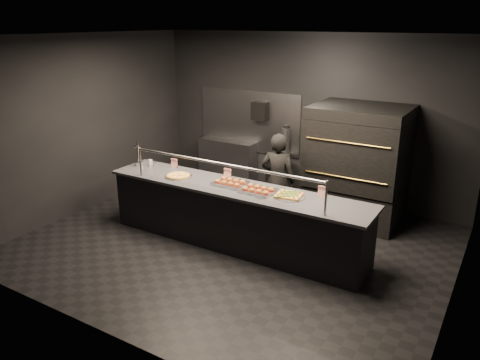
{
  "coord_description": "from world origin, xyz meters",
  "views": [
    {
      "loc": [
        3.35,
        -5.37,
        3.2
      ],
      "look_at": [
        -0.02,
        0.2,
        0.96
      ],
      "focal_mm": 35.0,
      "sensor_mm": 36.0,
      "label": 1
    }
  ],
  "objects_px": {
    "round_pizza": "(178,176)",
    "slider_tray_b": "(258,190)",
    "fire_extinguisher": "(286,140)",
    "beer_tap": "(139,158)",
    "service_counter": "(234,216)",
    "worker": "(278,180)",
    "trash_bin": "(278,178)",
    "square_pizza": "(289,195)",
    "pizza_oven": "(357,163)",
    "towel_dispenser": "(260,111)",
    "slider_tray_a": "(230,183)",
    "prep_shelf": "(228,162)"
  },
  "relations": [
    {
      "from": "service_counter",
      "to": "slider_tray_a",
      "type": "distance_m",
      "value": 0.5
    },
    {
      "from": "towel_dispenser",
      "to": "fire_extinguisher",
      "type": "bearing_deg",
      "value": 1.04
    },
    {
      "from": "slider_tray_a",
      "to": "slider_tray_b",
      "type": "xyz_separation_m",
      "value": [
        0.5,
        -0.06,
        -0.0
      ]
    },
    {
      "from": "fire_extinguisher",
      "to": "slider_tray_b",
      "type": "xyz_separation_m",
      "value": [
        0.75,
        -2.41,
        -0.11
      ]
    },
    {
      "from": "service_counter",
      "to": "beer_tap",
      "type": "bearing_deg",
      "value": 178.42
    },
    {
      "from": "square_pizza",
      "to": "worker",
      "type": "height_order",
      "value": "worker"
    },
    {
      "from": "slider_tray_a",
      "to": "pizza_oven",
      "type": "bearing_deg",
      "value": 54.86
    },
    {
      "from": "fire_extinguisher",
      "to": "beer_tap",
      "type": "bearing_deg",
      "value": -122.95
    },
    {
      "from": "pizza_oven",
      "to": "towel_dispenser",
      "type": "xyz_separation_m",
      "value": [
        -2.1,
        0.49,
        0.58
      ]
    },
    {
      "from": "beer_tap",
      "to": "square_pizza",
      "type": "relative_size",
      "value": 1.1
    },
    {
      "from": "pizza_oven",
      "to": "round_pizza",
      "type": "xyz_separation_m",
      "value": [
        -2.17,
        -1.96,
        -0.03
      ]
    },
    {
      "from": "fire_extinguisher",
      "to": "round_pizza",
      "type": "relative_size",
      "value": 1.21
    },
    {
      "from": "fire_extinguisher",
      "to": "trash_bin",
      "type": "relative_size",
      "value": 0.68
    },
    {
      "from": "beer_tap",
      "to": "worker",
      "type": "bearing_deg",
      "value": 23.87
    },
    {
      "from": "service_counter",
      "to": "trash_bin",
      "type": "bearing_deg",
      "value": 99.81
    },
    {
      "from": "towel_dispenser",
      "to": "beer_tap",
      "type": "xyz_separation_m",
      "value": [
        -0.97,
        -2.34,
        -0.49
      ]
    },
    {
      "from": "square_pizza",
      "to": "pizza_oven",
      "type": "bearing_deg",
      "value": 79.32
    },
    {
      "from": "round_pizza",
      "to": "trash_bin",
      "type": "distance_m",
      "value": 2.36
    },
    {
      "from": "pizza_oven",
      "to": "service_counter",
      "type": "bearing_deg",
      "value": -122.27
    },
    {
      "from": "pizza_oven",
      "to": "square_pizza",
      "type": "relative_size",
      "value": 4.4
    },
    {
      "from": "towel_dispenser",
      "to": "slider_tray_a",
      "type": "xyz_separation_m",
      "value": [
        0.8,
        -2.34,
        -0.6
      ]
    },
    {
      "from": "trash_bin",
      "to": "worker",
      "type": "height_order",
      "value": "worker"
    },
    {
      "from": "worker",
      "to": "slider_tray_b",
      "type": "bearing_deg",
      "value": 91.21
    },
    {
      "from": "round_pizza",
      "to": "slider_tray_b",
      "type": "xyz_separation_m",
      "value": [
        1.37,
        0.05,
        0.01
      ]
    },
    {
      "from": "square_pizza",
      "to": "prep_shelf",
      "type": "bearing_deg",
      "value": 137.1
    },
    {
      "from": "fire_extinguisher",
      "to": "slider_tray_a",
      "type": "xyz_separation_m",
      "value": [
        0.25,
        -2.35,
        -0.11
      ]
    },
    {
      "from": "fire_extinguisher",
      "to": "beer_tap",
      "type": "height_order",
      "value": "beer_tap"
    },
    {
      "from": "pizza_oven",
      "to": "beer_tap",
      "type": "distance_m",
      "value": 3.59
    },
    {
      "from": "slider_tray_b",
      "to": "square_pizza",
      "type": "height_order",
      "value": "slider_tray_b"
    },
    {
      "from": "slider_tray_a",
      "to": "slider_tray_b",
      "type": "distance_m",
      "value": 0.5
    },
    {
      "from": "round_pizza",
      "to": "trash_bin",
      "type": "bearing_deg",
      "value": 74.93
    },
    {
      "from": "service_counter",
      "to": "trash_bin",
      "type": "xyz_separation_m",
      "value": [
        -0.37,
        2.15,
        -0.09
      ]
    },
    {
      "from": "fire_extinguisher",
      "to": "round_pizza",
      "type": "height_order",
      "value": "fire_extinguisher"
    },
    {
      "from": "trash_bin",
      "to": "worker",
      "type": "relative_size",
      "value": 0.48
    },
    {
      "from": "service_counter",
      "to": "worker",
      "type": "distance_m",
      "value": 1.04
    },
    {
      "from": "fire_extinguisher",
      "to": "slider_tray_b",
      "type": "relative_size",
      "value": 0.91
    },
    {
      "from": "prep_shelf",
      "to": "beer_tap",
      "type": "xyz_separation_m",
      "value": [
        -0.27,
        -2.27,
        0.61
      ]
    },
    {
      "from": "service_counter",
      "to": "pizza_oven",
      "type": "distance_m",
      "value": 2.3
    },
    {
      "from": "slider_tray_b",
      "to": "service_counter",
      "type": "bearing_deg",
      "value": 178.43
    },
    {
      "from": "slider_tray_b",
      "to": "trash_bin",
      "type": "bearing_deg",
      "value": 109.65
    },
    {
      "from": "slider_tray_b",
      "to": "worker",
      "type": "relative_size",
      "value": 0.36
    },
    {
      "from": "slider_tray_a",
      "to": "square_pizza",
      "type": "relative_size",
      "value": 1.23
    },
    {
      "from": "towel_dispenser",
      "to": "trash_bin",
      "type": "relative_size",
      "value": 0.47
    },
    {
      "from": "service_counter",
      "to": "worker",
      "type": "relative_size",
      "value": 2.66
    },
    {
      "from": "prep_shelf",
      "to": "square_pizza",
      "type": "distance_m",
      "value": 3.38
    },
    {
      "from": "fire_extinguisher",
      "to": "trash_bin",
      "type": "distance_m",
      "value": 0.73
    },
    {
      "from": "pizza_oven",
      "to": "square_pizza",
      "type": "xyz_separation_m",
      "value": [
        -0.35,
        -1.86,
        -0.03
      ]
    },
    {
      "from": "square_pizza",
      "to": "worker",
      "type": "distance_m",
      "value": 1.14
    },
    {
      "from": "trash_bin",
      "to": "slider_tray_b",
      "type": "bearing_deg",
      "value": -70.35
    },
    {
      "from": "slider_tray_b",
      "to": "fire_extinguisher",
      "type": "bearing_deg",
      "value": 107.26
    }
  ]
}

